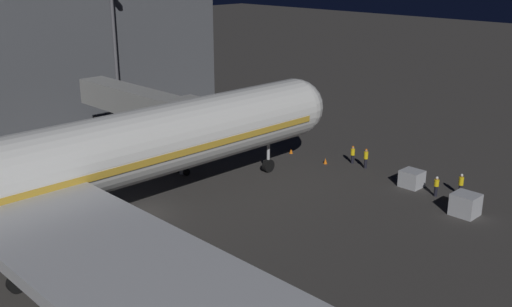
% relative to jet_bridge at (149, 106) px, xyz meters
% --- Properties ---
extents(ground_plane, '(320.00, 320.00, 0.00)m').
position_rel_jet_bridge_xyz_m(ground_plane, '(-9.90, 7.65, -5.45)').
color(ground_plane, '#383533').
extents(jet_bridge, '(17.92, 3.40, 6.99)m').
position_rel_jet_bridge_xyz_m(jet_bridge, '(0.00, 0.00, 0.00)').
color(jet_bridge, '#9E9E99').
rests_on(jet_bridge, ground_plane).
extents(apron_floodlight_mast, '(2.90, 0.50, 16.30)m').
position_rel_jet_bridge_xyz_m(apron_floodlight_mast, '(15.60, -6.31, 4.11)').
color(apron_floodlight_mast, '#59595E').
rests_on(apron_floodlight_mast, ground_plane).
extents(baggage_container_near_belt, '(1.87, 1.76, 1.69)m').
position_rel_jet_bridge_xyz_m(baggage_container_near_belt, '(-27.04, -9.69, -4.60)').
color(baggage_container_near_belt, '#B7BABF').
rests_on(baggage_container_near_belt, ground_plane).
extents(baggage_container_mid_row, '(1.74, 1.61, 1.44)m').
position_rel_jet_bridge_xyz_m(baggage_container_mid_row, '(-21.03, -11.97, -4.73)').
color(baggage_container_mid_row, '#B7BABF').
rests_on(baggage_container_mid_row, ground_plane).
extents(ground_crew_near_nose_gear, '(0.40, 0.40, 1.85)m').
position_rel_jet_bridge_xyz_m(ground_crew_near_nose_gear, '(-24.85, -13.18, -4.43)').
color(ground_crew_near_nose_gear, black).
rests_on(ground_crew_near_nose_gear, ground_plane).
extents(ground_crew_by_belt_loader, '(0.40, 0.40, 1.72)m').
position_rel_jet_bridge_xyz_m(ground_crew_by_belt_loader, '(-23.58, -11.50, -4.50)').
color(ground_crew_by_belt_loader, black).
rests_on(ground_crew_by_belt_loader, ground_plane).
extents(ground_crew_marshaller_fwd, '(0.40, 0.40, 1.74)m').
position_rel_jet_bridge_xyz_m(ground_crew_marshaller_fwd, '(-13.83, -13.28, -4.49)').
color(ground_crew_marshaller_fwd, black).
rests_on(ground_crew_marshaller_fwd, ground_plane).
extents(ground_crew_under_port_wing, '(0.40, 0.40, 1.89)m').
position_rel_jet_bridge_xyz_m(ground_crew_under_port_wing, '(-15.52, -13.03, -4.40)').
color(ground_crew_under_port_wing, black).
rests_on(ground_crew_under_port_wing, ground_plane).
extents(traffic_cone_nose_port, '(0.36, 0.36, 0.55)m').
position_rel_jet_bridge_xyz_m(traffic_cone_nose_port, '(-12.10, -11.38, -5.17)').
color(traffic_cone_nose_port, orange).
rests_on(traffic_cone_nose_port, ground_plane).
extents(traffic_cone_nose_starboard, '(0.36, 0.36, 0.55)m').
position_rel_jet_bridge_xyz_m(traffic_cone_nose_starboard, '(-7.70, -11.38, -5.17)').
color(traffic_cone_nose_starboard, orange).
rests_on(traffic_cone_nose_starboard, ground_plane).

